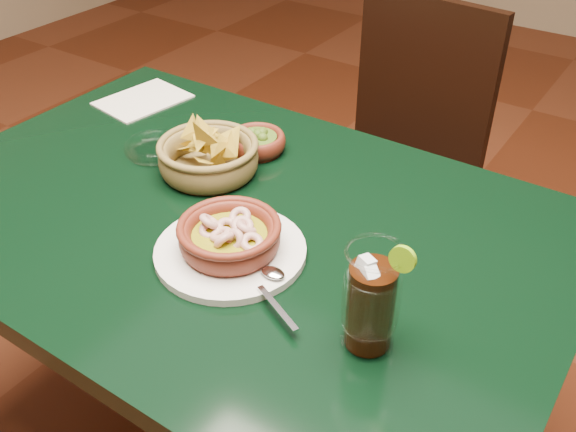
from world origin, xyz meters
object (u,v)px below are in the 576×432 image
Objects in this scene: dining_table at (232,255)px; shrimp_plate at (230,240)px; chip_basket at (208,156)px; dining_chair at (393,160)px; cola_drink at (371,301)px.

shrimp_plate reaches higher than dining_table.
shrimp_plate is 1.40× the size of chip_basket.
dining_table is at bearing -89.55° from dining_chair.
dining_chair reaches higher than shrimp_plate.
dining_table is 0.72m from dining_chair.
shrimp_plate is at bearing -50.55° from dining_table.
chip_basket is (-0.11, -0.62, 0.28)m from dining_chair.
dining_chair is 0.98m from cola_drink.
dining_table is 0.18m from shrimp_plate.
dining_chair is (-0.01, 0.71, -0.14)m from dining_table.
dining_table is 1.29× the size of dining_chair.
chip_basket reaches higher than shrimp_plate.
shrimp_plate is at bearing -84.16° from dining_chair.
chip_basket is (-0.19, 0.18, 0.00)m from shrimp_plate.
dining_chair reaches higher than chip_basket.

